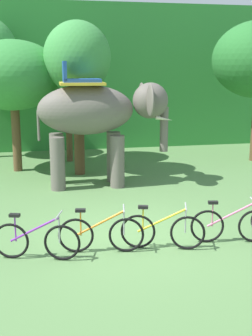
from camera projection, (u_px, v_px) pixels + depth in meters
The scene contains 10 objects.
ground_plane at pixel (133, 236), 9.80m from camera, with size 80.00×80.00×0.00m, color #567F47.
foliage_hedge at pixel (73, 76), 22.19m from camera, with size 36.00×6.00×6.33m, color #338438.
tree_right at pixel (13, 76), 15.23m from camera, with size 3.37×3.37×4.53m.
tree_far_right at pixel (67, 71), 16.84m from camera, with size 2.62×2.62×4.56m.
tree_center_left at pixel (77, 60), 14.63m from camera, with size 2.21×2.21×5.10m.
elephant at pixel (97, 114), 13.58m from camera, with size 4.16×2.08×3.78m.
bike_purple at pixel (36, 240), 8.52m from camera, with size 1.65×0.66×0.92m.
bike_orange at pixel (101, 234), 8.85m from camera, with size 1.69×0.52×0.92m.
bike_yellow at pixel (162, 231), 9.02m from camera, with size 1.65×0.65×0.92m.
bike_pink at pixel (231, 225), 9.36m from camera, with size 1.69×0.53×0.92m.
Camera 1 is at (-2.04, -9.00, 3.61)m, focal length 47.87 mm.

